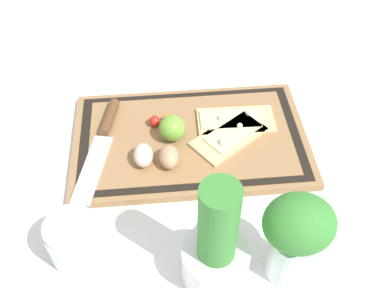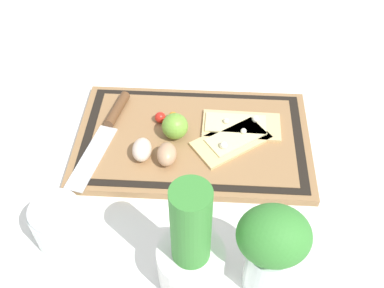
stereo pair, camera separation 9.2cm
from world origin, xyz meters
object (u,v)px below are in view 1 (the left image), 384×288
Objects in this scene: pizza_slice_far at (230,136)px; pizza_slice_near at (235,120)px; sauce_jar at (75,242)px; cherry_tomato_red at (155,121)px; lime at (172,128)px; knife at (105,132)px; egg_brown at (169,157)px; herb_pot at (216,250)px; herb_glass at (296,235)px; egg_pink at (143,155)px; cherry_tomato_yellow at (167,119)px.

pizza_slice_near is at bearing -111.29° from pizza_slice_far.
cherry_tomato_red is at bearing -116.97° from sauce_jar.
knife is at bearing -8.77° from lime.
knife is 0.27m from sauce_jar.
lime reaches higher than cherry_tomato_red.
egg_brown reaches higher than knife.
cherry_tomato_red is at bearing -169.81° from knife.
herb_pot is at bearing 120.71° from knife.
herb_pot reaches higher than herb_glass.
knife is 0.15m from lime.
pizza_slice_near is 0.22m from egg_pink.
herb_pot is (-0.20, 0.33, 0.05)m from knife.
egg_brown is 0.25m from herb_pot.
egg_brown reaches higher than cherry_tomato_red.
egg_pink is 2.57× the size of cherry_tomato_yellow.
herb_glass is at bearing 120.68° from cherry_tomato_red.
herb_glass is at bearing 169.68° from sauce_jar.
knife is at bearing -7.02° from pizza_slice_far.
sauce_jar reaches higher than pizza_slice_far.
lime is 0.60× the size of sauce_jar.
sauce_jar is (0.12, 0.19, -0.00)m from egg_pink.
lime is at bearing -98.83° from egg_brown.
sauce_jar reaches higher than egg_pink.
knife is 1.43× the size of herb_glass.
lime is at bearing 131.11° from cherry_tomato_red.
egg_pink is at bearing -46.75° from herb_glass.
pizza_slice_near is 3.05× the size of egg_pink.
pizza_slice_near is 0.05m from pizza_slice_far.
herb_glass is (-0.03, 0.35, 0.09)m from pizza_slice_near.
egg_brown is 1.00× the size of lime.
pizza_slice_far is 0.64× the size of knife.
herb_glass is (-0.18, 0.36, 0.08)m from cherry_tomato_yellow.
sauce_jar is at bearing 56.92° from egg_pink.
egg_pink is at bearing 25.63° from pizza_slice_near.
lime is 0.31m from herb_pot.
cherry_tomato_yellow is at bearing -80.42° from herb_pot.
egg_brown reaches higher than pizza_slice_far.
lime is 0.23× the size of herb_pot.
pizza_slice_far is 3.17× the size of egg_brown.
pizza_slice_far and cherry_tomato_red have the same top height.
herb_pot is 0.25m from sauce_jar.
sauce_jar is 0.37m from herb_glass.
egg_pink is at bearing 44.51° from lime.
knife is at bearing 10.19° from cherry_tomato_red.
pizza_slice_near is 0.88× the size of herb_glass.
pizza_slice_far is 0.32m from herb_glass.
egg_pink is 0.22m from sauce_jar.
cherry_tomato_red is at bearing 10.91° from cherry_tomato_yellow.
lime is (-0.06, -0.06, 0.01)m from egg_pink.
pizza_slice_near is at bearing 175.51° from cherry_tomato_yellow.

